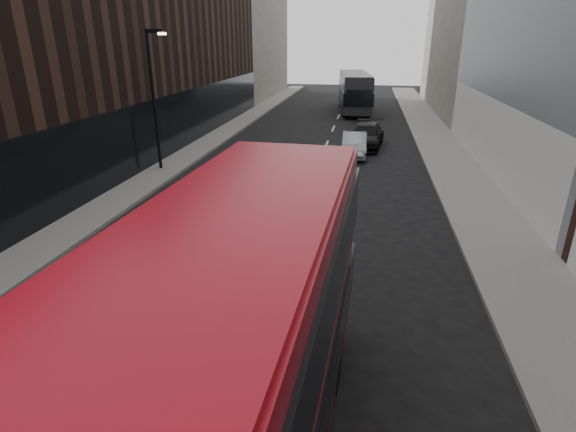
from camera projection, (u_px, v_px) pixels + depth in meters
The scene contains 11 objects.
sidewalk_right at pixel (443, 151), 28.38m from camera, with size 3.00×80.00×0.15m, color slate.
sidewalk_left at pixel (209, 142), 30.84m from camera, with size 2.00×80.00×0.15m, color slate.
building_victorian at pixel (470, 5), 41.67m from camera, with size 6.50×24.00×21.00m.
building_left_mid at pixel (180, 35), 33.44m from camera, with size 5.00×24.00×14.00m, color black.
building_left_far at pixel (252, 41), 53.79m from camera, with size 5.00×20.00×13.00m, color #68635B.
street_lamp at pixel (154, 92), 22.95m from camera, with size 1.06×0.22×7.00m.
red_bus at pixel (200, 420), 5.18m from camera, with size 3.19×11.58×4.63m.
grey_bus at pixel (354, 91), 43.90m from camera, with size 3.79×11.49×3.65m.
car_a at pixel (331, 157), 24.66m from camera, with size 1.48×3.67×1.25m, color black.
car_b at pixel (354, 144), 27.41m from camera, with size 1.45×4.16×1.37m, color #92959A.
car_c at pixel (366, 136), 29.60m from camera, with size 2.12×5.21×1.51m, color black.
Camera 1 is at (2.58, -4.17, 6.67)m, focal length 28.00 mm.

